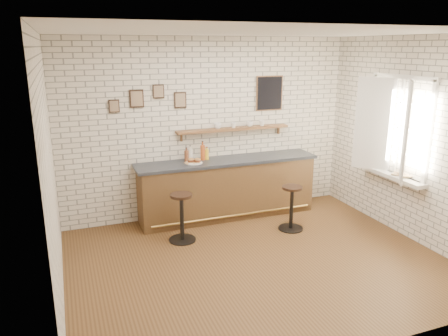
# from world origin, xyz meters

# --- Properties ---
(ground) EXTENTS (5.00, 5.00, 0.00)m
(ground) POSITION_xyz_m (0.00, 0.00, 0.00)
(ground) COLOR brown
(ground) RESTS_ON ground
(bar_counter) EXTENTS (3.10, 0.65, 1.01)m
(bar_counter) POSITION_xyz_m (0.22, 1.70, 0.51)
(bar_counter) COLOR brown
(bar_counter) RESTS_ON ground
(sandwich_plate) EXTENTS (0.28, 0.28, 0.01)m
(sandwich_plate) POSITION_xyz_m (-0.39, 1.67, 1.02)
(sandwich_plate) COLOR white
(sandwich_plate) RESTS_ON bar_counter
(ciabatta_sandwich) EXTENTS (0.23, 0.16, 0.07)m
(ciabatta_sandwich) POSITION_xyz_m (-0.38, 1.67, 1.06)
(ciabatta_sandwich) COLOR tan
(ciabatta_sandwich) RESTS_ON sandwich_plate
(potato_chips) EXTENTS (0.25, 0.18, 0.00)m
(potato_chips) POSITION_xyz_m (-0.40, 1.67, 1.02)
(potato_chips) COLOR #EEAA54
(potato_chips) RESTS_ON sandwich_plate
(bitters_bottle_brown) EXTENTS (0.07, 0.07, 0.23)m
(bitters_bottle_brown) POSITION_xyz_m (-0.46, 1.82, 1.10)
(bitters_bottle_brown) COLOR brown
(bitters_bottle_brown) RESTS_ON bar_counter
(bitters_bottle_white) EXTENTS (0.07, 0.07, 0.26)m
(bitters_bottle_white) POSITION_xyz_m (-0.39, 1.82, 1.12)
(bitters_bottle_white) COLOR white
(bitters_bottle_white) RESTS_ON bar_counter
(bitters_bottle_amber) EXTENTS (0.08, 0.08, 0.32)m
(bitters_bottle_amber) POSITION_xyz_m (-0.18, 1.82, 1.14)
(bitters_bottle_amber) COLOR #AE4C1C
(bitters_bottle_amber) RESTS_ON bar_counter
(condiment_bottle_yellow) EXTENTS (0.07, 0.07, 0.22)m
(condiment_bottle_yellow) POSITION_xyz_m (-0.11, 1.82, 1.10)
(condiment_bottle_yellow) COLOR yellow
(condiment_bottle_yellow) RESTS_ON bar_counter
(bar_stool_left) EXTENTS (0.42, 0.42, 0.74)m
(bar_stool_left) POSITION_xyz_m (-0.78, 1.01, 0.40)
(bar_stool_left) COLOR black
(bar_stool_left) RESTS_ON ground
(bar_stool_right) EXTENTS (0.41, 0.41, 0.72)m
(bar_stool_right) POSITION_xyz_m (0.96, 0.81, 0.38)
(bar_stool_right) COLOR black
(bar_stool_right) RESTS_ON ground
(wall_shelf) EXTENTS (2.00, 0.18, 0.18)m
(wall_shelf) POSITION_xyz_m (0.40, 1.90, 1.48)
(wall_shelf) COLOR brown
(wall_shelf) RESTS_ON ground
(shelf_cup_a) EXTENTS (0.14, 0.14, 0.10)m
(shelf_cup_a) POSITION_xyz_m (0.11, 1.90, 1.55)
(shelf_cup_a) COLOR white
(shelf_cup_a) RESTS_ON wall_shelf
(shelf_cup_b) EXTENTS (0.12, 0.12, 0.09)m
(shelf_cup_b) POSITION_xyz_m (0.40, 1.90, 1.54)
(shelf_cup_b) COLOR white
(shelf_cup_b) RESTS_ON wall_shelf
(shelf_cup_c) EXTENTS (0.14, 0.14, 0.09)m
(shelf_cup_c) POSITION_xyz_m (0.70, 1.90, 1.55)
(shelf_cup_c) COLOR white
(shelf_cup_c) RESTS_ON wall_shelf
(shelf_cup_d) EXTENTS (0.11, 0.11, 0.10)m
(shelf_cup_d) POSITION_xyz_m (0.93, 1.90, 1.55)
(shelf_cup_d) COLOR white
(shelf_cup_d) RESTS_ON wall_shelf
(back_wall_decor) EXTENTS (2.96, 0.02, 0.56)m
(back_wall_decor) POSITION_xyz_m (0.23, 1.98, 2.05)
(back_wall_decor) COLOR black
(back_wall_decor) RESTS_ON ground
(window_sill) EXTENTS (0.20, 1.35, 0.06)m
(window_sill) POSITION_xyz_m (2.40, 0.30, 0.90)
(window_sill) COLOR white
(window_sill) RESTS_ON ground
(casement_window) EXTENTS (0.40, 1.30, 1.56)m
(casement_window) POSITION_xyz_m (2.36, 0.30, 1.65)
(casement_window) COLOR white
(casement_window) RESTS_ON ground
(book_lower) EXTENTS (0.28, 0.31, 0.02)m
(book_lower) POSITION_xyz_m (2.38, 0.09, 0.94)
(book_lower) COLOR tan
(book_lower) RESTS_ON window_sill
(book_upper) EXTENTS (0.24, 0.27, 0.02)m
(book_upper) POSITION_xyz_m (2.38, 0.08, 0.96)
(book_upper) COLOR tan
(book_upper) RESTS_ON book_lower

